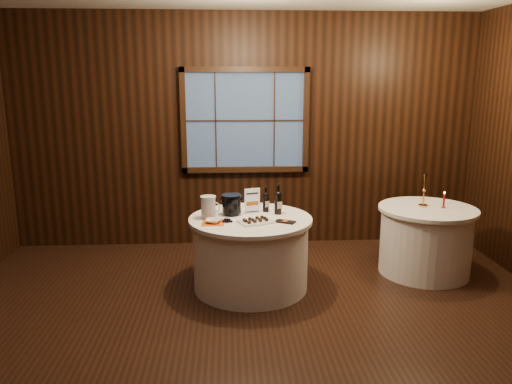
{
  "coord_description": "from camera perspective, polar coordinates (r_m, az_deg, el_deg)",
  "views": [
    {
      "loc": [
        -0.23,
        -3.97,
        2.18
      ],
      "look_at": [
        0.05,
        0.9,
        1.06
      ],
      "focal_mm": 35.0,
      "sensor_mm": 36.0,
      "label": 1
    }
  ],
  "objects": [
    {
      "name": "back_wall",
      "position": [
        6.49,
        -1.26,
        7.26
      ],
      "size": [
        6.0,
        0.1,
        3.0
      ],
      "color": "black",
      "rests_on": "ground"
    },
    {
      "name": "glass_pitcher",
      "position": [
        5.15,
        -5.45,
        -1.72
      ],
      "size": [
        0.21,
        0.16,
        0.23
      ],
      "rotation": [
        0.0,
        0.0,
        -0.35
      ],
      "color": "silver",
      "rests_on": "main_table"
    },
    {
      "name": "chocolate_plate",
      "position": [
        4.98,
        -0.02,
        -3.33
      ],
      "size": [
        0.4,
        0.34,
        0.05
      ],
      "rotation": [
        0.0,
        0.0,
        0.41
      ],
      "color": "white",
      "rests_on": "main_table"
    },
    {
      "name": "sign_stand",
      "position": [
        5.33,
        -0.47,
        -1.41
      ],
      "size": [
        0.17,
        0.12,
        0.28
      ],
      "rotation": [
        0.0,
        0.0,
        0.31
      ],
      "color": "silver",
      "rests_on": "main_table"
    },
    {
      "name": "side_table",
      "position": [
        5.99,
        18.79,
        -5.22
      ],
      "size": [
        1.08,
        1.08,
        0.77
      ],
      "color": "white",
      "rests_on": "ground"
    },
    {
      "name": "red_candle",
      "position": [
        5.9,
        20.68,
        -1.05
      ],
      "size": [
        0.05,
        0.05,
        0.19
      ],
      "color": "#C38E3C",
      "rests_on": "side_table"
    },
    {
      "name": "port_bottle_right",
      "position": [
        5.28,
        2.53,
        -1.04
      ],
      "size": [
        0.08,
        0.09,
        0.33
      ],
      "rotation": [
        0.0,
        0.0,
        0.4
      ],
      "color": "black",
      "rests_on": "main_table"
    },
    {
      "name": "ice_bucket",
      "position": [
        5.25,
        -2.81,
        -1.41
      ],
      "size": [
        0.21,
        0.21,
        0.22
      ],
      "color": "black",
      "rests_on": "main_table"
    },
    {
      "name": "port_bottle_left",
      "position": [
        5.37,
        1.13,
        -0.98
      ],
      "size": [
        0.07,
        0.08,
        0.28
      ],
      "rotation": [
        0.0,
        0.0,
        0.43
      ],
      "color": "black",
      "rests_on": "main_table"
    },
    {
      "name": "orange_napkin",
      "position": [
        5.0,
        -4.91,
        -3.53
      ],
      "size": [
        0.23,
        0.23,
        0.0
      ],
      "primitive_type": "cube",
      "rotation": [
        0.0,
        0.0,
        -0.05
      ],
      "color": "#F05814",
      "rests_on": "main_table"
    },
    {
      "name": "main_table",
      "position": [
        5.29,
        -0.63,
        -6.94
      ],
      "size": [
        1.28,
        1.28,
        0.77
      ],
      "color": "white",
      "rests_on": "ground"
    },
    {
      "name": "brass_candlestick",
      "position": [
        5.9,
        18.63,
        -0.29
      ],
      "size": [
        0.11,
        0.11,
        0.37
      ],
      "color": "#C38E3C",
      "rests_on": "side_table"
    },
    {
      "name": "cracker_bowl",
      "position": [
        4.99,
        -4.91,
        -3.31
      ],
      "size": [
        0.18,
        0.18,
        0.04
      ],
      "primitive_type": "imported",
      "rotation": [
        0.0,
        0.0,
        -0.21
      ],
      "color": "white",
      "rests_on": "orange_napkin"
    },
    {
      "name": "ground",
      "position": [
        4.53,
        -0.0,
        -15.87
      ],
      "size": [
        6.0,
        6.0,
        0.0
      ],
      "primitive_type": "plane",
      "color": "black",
      "rests_on": "ground"
    },
    {
      "name": "grape_bunch",
      "position": [
        5.01,
        -3.3,
        -3.24
      ],
      "size": [
        0.17,
        0.09,
        0.04
      ],
      "rotation": [
        0.0,
        0.0,
        -0.25
      ],
      "color": "black",
      "rests_on": "main_table"
    },
    {
      "name": "chocolate_box",
      "position": [
        5.0,
        3.36,
        -3.41
      ],
      "size": [
        0.22,
        0.18,
        0.02
      ],
      "primitive_type": "cube",
      "rotation": [
        0.0,
        0.0,
        -0.51
      ],
      "color": "black",
      "rests_on": "main_table"
    }
  ]
}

